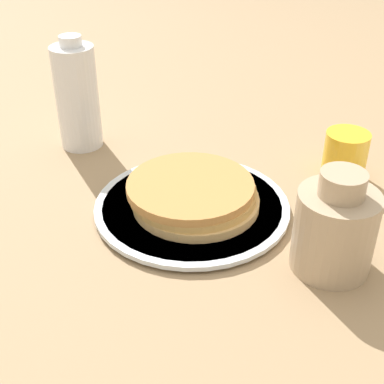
{
  "coord_description": "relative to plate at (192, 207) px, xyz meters",
  "views": [
    {
      "loc": [
        0.34,
        0.58,
        0.46
      ],
      "look_at": [
        0.01,
        0.01,
        0.03
      ],
      "focal_mm": 50.0,
      "sensor_mm": 36.0,
      "label": 1
    }
  ],
  "objects": [
    {
      "name": "pancake_stack",
      "position": [
        -0.0,
        0.0,
        0.02
      ],
      "size": [
        0.19,
        0.2,
        0.04
      ],
      "color": "tan",
      "rests_on": "plate"
    },
    {
      "name": "ground_plane",
      "position": [
        -0.01,
        -0.01,
        -0.01
      ],
      "size": [
        4.0,
        4.0,
        0.0
      ],
      "primitive_type": "plane",
      "color": "#9E7F5B"
    },
    {
      "name": "cream_jug",
      "position": [
        -0.09,
        0.2,
        0.05
      ],
      "size": [
        0.1,
        0.1,
        0.14
      ],
      "color": "tan",
      "rests_on": "ground_plane"
    },
    {
      "name": "juice_glass",
      "position": [
        -0.26,
        0.04,
        0.03
      ],
      "size": [
        0.07,
        0.07,
        0.08
      ],
      "color": "yellow",
      "rests_on": "ground_plane"
    },
    {
      "name": "water_bottle_near",
      "position": [
        0.07,
        -0.29,
        0.09
      ],
      "size": [
        0.08,
        0.08,
        0.2
      ],
      "color": "white",
      "rests_on": "ground_plane"
    },
    {
      "name": "plate",
      "position": [
        0.0,
        0.0,
        0.0
      ],
      "size": [
        0.29,
        0.29,
        0.01
      ],
      "color": "silver",
      "rests_on": "ground_plane"
    }
  ]
}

